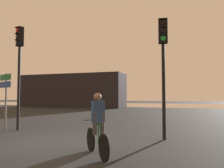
% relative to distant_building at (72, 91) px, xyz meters
% --- Properties ---
extents(ground_plane, '(120.00, 120.00, 0.00)m').
position_rel_distant_building_xyz_m(ground_plane, '(10.85, -21.00, -2.27)').
color(ground_plane, black).
extents(water_strip, '(80.00, 16.00, 0.01)m').
position_rel_distant_building_xyz_m(water_strip, '(10.85, 10.00, -2.27)').
color(water_strip, '#9E937F').
rests_on(water_strip, ground).
extents(distant_building, '(14.83, 4.00, 4.54)m').
position_rel_distant_building_xyz_m(distant_building, '(0.00, 0.00, 0.00)').
color(distant_building, black).
rests_on(distant_building, ground).
extents(traffic_light_near_left, '(0.39, 0.41, 4.73)m').
position_rel_distant_building_xyz_m(traffic_light_near_left, '(7.96, -19.33, 1.01)').
color(traffic_light_near_left, black).
rests_on(traffic_light_near_left, ground).
extents(traffic_light_near_right, '(0.35, 0.37, 4.34)m').
position_rel_distant_building_xyz_m(traffic_light_near_right, '(14.46, -19.42, 0.75)').
color(traffic_light_near_right, black).
rests_on(traffic_light_near_right, ground).
extents(direction_sign_post, '(1.03, 0.44, 2.60)m').
position_rel_distant_building_xyz_m(direction_sign_post, '(7.26, -19.38, -0.47)').
color(direction_sign_post, slate).
rests_on(direction_sign_post, ground).
extents(cyclist, '(1.16, 1.31, 1.62)m').
position_rel_distant_building_xyz_m(cyclist, '(13.06, -22.20, -1.45)').
color(cyclist, black).
rests_on(cyclist, ground).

